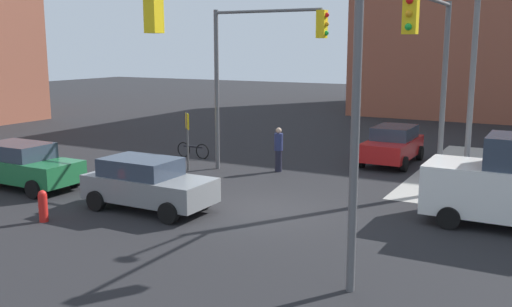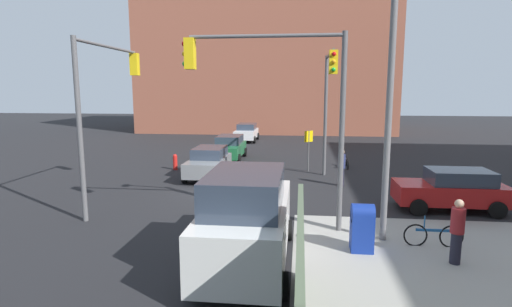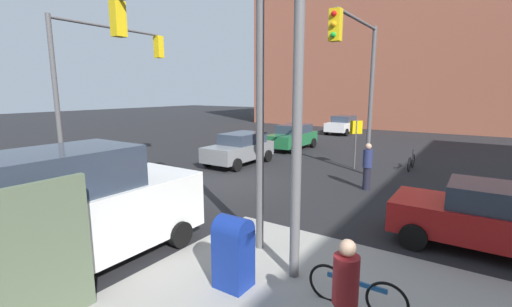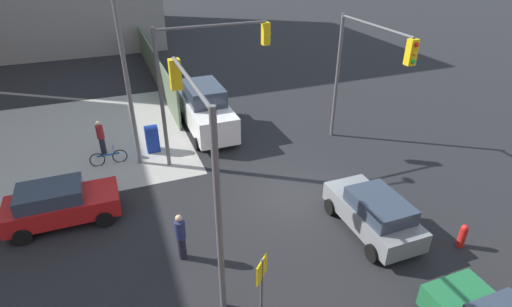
# 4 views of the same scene
# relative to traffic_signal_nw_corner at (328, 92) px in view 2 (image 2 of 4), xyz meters

# --- Properties ---
(ground_plane) EXTENTS (120.00, 120.00, 0.00)m
(ground_plane) POSITION_rel_traffic_signal_nw_corner_xyz_m (2.64, -4.50, -4.60)
(ground_plane) COLOR black
(building_brick_west) EXTENTS (16.00, 28.00, 18.07)m
(building_brick_west) POSITION_rel_traffic_signal_nw_corner_xyz_m (-29.36, -5.38, 4.44)
(building_brick_west) COLOR #93513D
(building_brick_west) RESTS_ON ground
(traffic_signal_nw_corner) EXTENTS (4.93, 0.36, 6.50)m
(traffic_signal_nw_corner) POSITION_rel_traffic_signal_nw_corner_xyz_m (0.00, 0.00, 0.00)
(traffic_signal_nw_corner) COLOR #59595B
(traffic_signal_nw_corner) RESTS_ON ground
(traffic_signal_se_corner) EXTENTS (5.32, 0.36, 6.50)m
(traffic_signal_se_corner) POSITION_rel_traffic_signal_nw_corner_xyz_m (5.12, -9.00, 0.02)
(traffic_signal_se_corner) COLOR #59595B
(traffic_signal_se_corner) RESTS_ON ground
(traffic_signal_ne_corner) EXTENTS (0.36, 5.34, 6.50)m
(traffic_signal_ne_corner) POSITION_rel_traffic_signal_nw_corner_xyz_m (7.14, -2.03, 0.03)
(traffic_signal_ne_corner) COLOR #59595B
(traffic_signal_ne_corner) RESTS_ON ground
(street_lamp_corner) EXTENTS (0.69, 2.66, 8.00)m
(street_lamp_corner) POSITION_rel_traffic_signal_nw_corner_xyz_m (7.80, 0.93, 0.10)
(street_lamp_corner) COLOR slate
(street_lamp_corner) RESTS_ON ground
(warning_sign_two_way) EXTENTS (0.48, 0.48, 2.40)m
(warning_sign_two_way) POSITION_rel_traffic_signal_nw_corner_xyz_m (-2.76, -0.86, -2.96)
(warning_sign_two_way) COLOR #4C4C4C
(warning_sign_two_way) RESTS_ON ground
(mailbox_blue) EXTENTS (0.56, 0.64, 1.43)m
(mailbox_blue) POSITION_rel_traffic_signal_nw_corner_xyz_m (8.84, 0.50, -3.83)
(mailbox_blue) COLOR navy
(mailbox_blue) RESTS_ON ground
(fire_hydrant) EXTENTS (0.26, 0.26, 0.94)m
(fire_hydrant) POSITION_rel_traffic_signal_nw_corner_xyz_m (-2.36, -8.70, -4.11)
(fire_hydrant) COLOR red
(fire_hydrant) RESTS_ON ground
(sedan_green) EXTENTS (4.24, 2.02, 1.62)m
(sedan_green) POSITION_rel_traffic_signal_nw_corner_xyz_m (-6.23, -6.15, -3.75)
(sedan_green) COLOR #1E6638
(sedan_green) RESTS_ON ground
(hatchback_red) EXTENTS (2.02, 4.11, 1.62)m
(hatchback_red) POSITION_rel_traffic_signal_nw_corner_xyz_m (4.28, 4.60, -3.75)
(hatchback_red) COLOR #B21919
(hatchback_red) RESTS_ON ground
(hatchback_gray) EXTENTS (4.12, 2.02, 1.62)m
(hatchback_gray) POSITION_rel_traffic_signal_nw_corner_xyz_m (-0.49, -6.22, -3.75)
(hatchback_gray) COLOR slate
(hatchback_gray) RESTS_ON ground
(coupe_white) EXTENTS (4.25, 2.02, 1.62)m
(coupe_white) POSITION_rel_traffic_signal_nw_corner_xyz_m (-16.32, -6.33, -3.75)
(coupe_white) COLOR white
(coupe_white) RESTS_ON ground
(van_white_delivery) EXTENTS (5.40, 2.32, 2.62)m
(van_white_delivery) POSITION_rel_traffic_signal_nw_corner_xyz_m (10.11, -2.70, -3.32)
(van_white_delivery) COLOR white
(van_white_delivery) RESTS_ON ground
(pedestrian_crossing) EXTENTS (0.36, 0.36, 1.82)m
(pedestrian_crossing) POSITION_rel_traffic_signal_nw_corner_xyz_m (0.64, 0.70, -3.64)
(pedestrian_crossing) COLOR navy
(pedestrian_crossing) RESTS_ON ground
(pedestrian_waiting) EXTENTS (0.36, 0.36, 1.80)m
(pedestrian_waiting) POSITION_rel_traffic_signal_nw_corner_xyz_m (9.44, 2.90, -3.65)
(pedestrian_waiting) COLOR maroon
(pedestrian_waiting) RESTS_ON ground
(bicycle_leaning_on_fence) EXTENTS (0.05, 1.75, 0.97)m
(bicycle_leaning_on_fence) POSITION_rel_traffic_signal_nw_corner_xyz_m (8.24, 2.70, -4.25)
(bicycle_leaning_on_fence) COLOR black
(bicycle_leaning_on_fence) RESTS_ON ground
(bicycle_at_crosswalk) EXTENTS (1.75, 0.05, 0.97)m
(bicycle_at_crosswalk) POSITION_rel_traffic_signal_nw_corner_xyz_m (-4.16, 1.50, -4.25)
(bicycle_at_crosswalk) COLOR black
(bicycle_at_crosswalk) RESTS_ON ground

